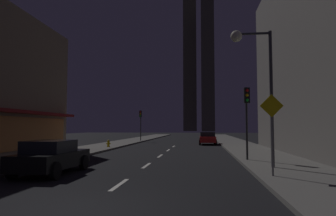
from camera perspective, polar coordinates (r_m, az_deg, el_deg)
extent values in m
cube|color=black|center=(39.26, 2.18, -6.70)|extent=(78.00, 136.00, 0.10)
cube|color=#605E59|center=(39.36, 12.46, -6.43)|extent=(4.00, 76.00, 0.15)
cube|color=#605E59|center=(40.37, -7.84, -6.41)|extent=(4.00, 76.00, 0.15)
cube|color=silver|center=(10.88, -9.30, -14.31)|extent=(0.16, 2.20, 0.01)
cube|color=silver|center=(15.89, -4.14, -10.96)|extent=(0.16, 2.20, 0.01)
cube|color=silver|center=(20.99, -1.52, -9.19)|extent=(0.16, 2.20, 0.01)
cube|color=silver|center=(26.13, 0.05, -8.10)|extent=(0.16, 2.20, 0.01)
cube|color=silver|center=(31.29, 1.11, -7.37)|extent=(0.16, 2.20, 0.01)
cube|color=#504C3C|center=(158.64, 4.22, 9.02)|extent=(6.79, 5.81, 73.77)
cube|color=#504C3C|center=(146.06, 7.61, 9.68)|extent=(6.21, 6.28, 71.35)
cube|color=black|center=(14.02, -21.40, -9.19)|extent=(1.80, 4.20, 0.65)
cube|color=black|center=(13.80, -21.74, -6.94)|extent=(1.64, 2.00, 0.55)
cylinder|color=black|center=(15.69, -21.90, -9.57)|extent=(0.22, 0.68, 0.68)
cylinder|color=black|center=(14.95, -15.86, -10.00)|extent=(0.22, 0.68, 0.68)
cylinder|color=black|center=(13.30, -27.71, -10.53)|extent=(0.22, 0.68, 0.68)
cylinder|color=black|center=(12.42, -20.83, -11.23)|extent=(0.22, 0.68, 0.68)
sphere|color=white|center=(16.09, -19.72, -8.30)|extent=(0.18, 0.18, 0.18)
sphere|color=white|center=(15.64, -16.06, -8.51)|extent=(0.18, 0.18, 0.18)
cube|color=#B21919|center=(34.95, 7.60, -5.95)|extent=(1.80, 4.20, 0.65)
cube|color=black|center=(34.74, 7.60, -5.04)|extent=(1.64, 2.00, 0.55)
cylinder|color=black|center=(36.36, 6.17, -6.31)|extent=(0.22, 0.68, 0.68)
cylinder|color=black|center=(36.39, 8.95, -6.28)|extent=(0.22, 0.68, 0.68)
cylinder|color=black|center=(33.56, 6.15, -6.53)|extent=(0.22, 0.68, 0.68)
cylinder|color=black|center=(33.60, 9.17, -6.50)|extent=(0.22, 0.68, 0.68)
sphere|color=white|center=(36.99, 6.68, -5.76)|extent=(0.18, 0.18, 0.18)
sphere|color=white|center=(37.01, 8.39, -5.74)|extent=(0.18, 0.18, 0.18)
cylinder|color=gold|center=(28.92, -11.37, -6.77)|extent=(0.22, 0.22, 0.55)
sphere|color=gold|center=(28.91, -11.36, -6.23)|extent=(0.21, 0.21, 0.21)
cylinder|color=gold|center=(28.94, -11.37, -7.26)|extent=(0.30, 0.30, 0.06)
cylinder|color=gold|center=(28.97, -11.67, -6.71)|extent=(0.10, 0.10, 0.10)
cylinder|color=gold|center=(28.87, -11.06, -6.73)|extent=(0.10, 0.10, 0.10)
cylinder|color=#2D2D2D|center=(17.87, 14.87, -2.83)|extent=(0.12, 0.12, 4.20)
cube|color=black|center=(17.76, 14.88, 2.35)|extent=(0.32, 0.24, 0.90)
sphere|color=red|center=(17.67, 14.93, 3.30)|extent=(0.18, 0.18, 0.18)
sphere|color=#F2B20C|center=(17.64, 14.94, 2.39)|extent=(0.18, 0.18, 0.18)
sphere|color=#19D833|center=(17.61, 14.96, 1.49)|extent=(0.18, 0.18, 0.18)
cylinder|color=#2D2D2D|center=(41.56, -5.26, -3.35)|extent=(0.12, 0.12, 4.20)
cube|color=black|center=(41.40, -5.30, -1.13)|extent=(0.32, 0.24, 0.90)
sphere|color=red|center=(41.29, -5.33, -0.74)|extent=(0.18, 0.18, 0.18)
sphere|color=#F2B20C|center=(41.28, -5.34, -1.13)|extent=(0.18, 0.18, 0.18)
sphere|color=#19D833|center=(41.26, -5.34, -1.51)|extent=(0.18, 0.18, 0.18)
cylinder|color=#38383D|center=(14.95, 19.24, 1.81)|extent=(0.16, 0.16, 6.50)
cylinder|color=#38383D|center=(15.41, 16.00, 13.55)|extent=(1.60, 0.12, 0.12)
sphere|color=#FCF7CC|center=(15.27, 12.97, 13.27)|extent=(0.56, 0.56, 0.56)
cylinder|color=slate|center=(12.28, 19.37, -6.61)|extent=(0.08, 0.08, 2.40)
cube|color=yellow|center=(12.26, 19.26, 0.40)|extent=(0.91, 0.03, 0.91)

